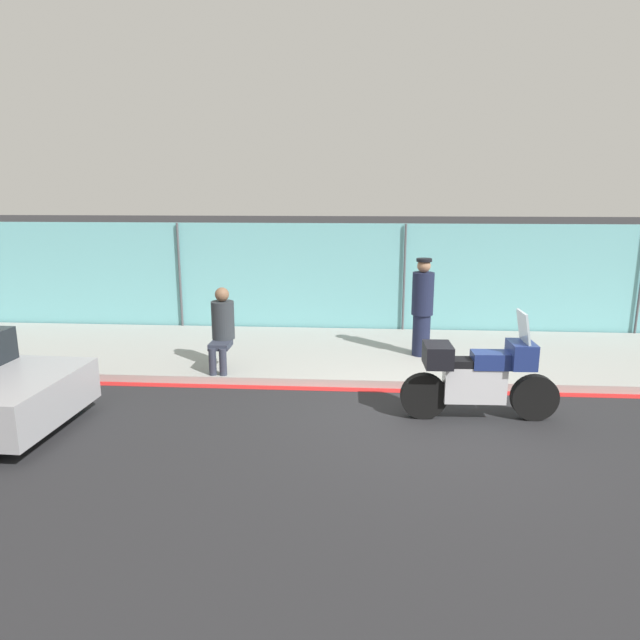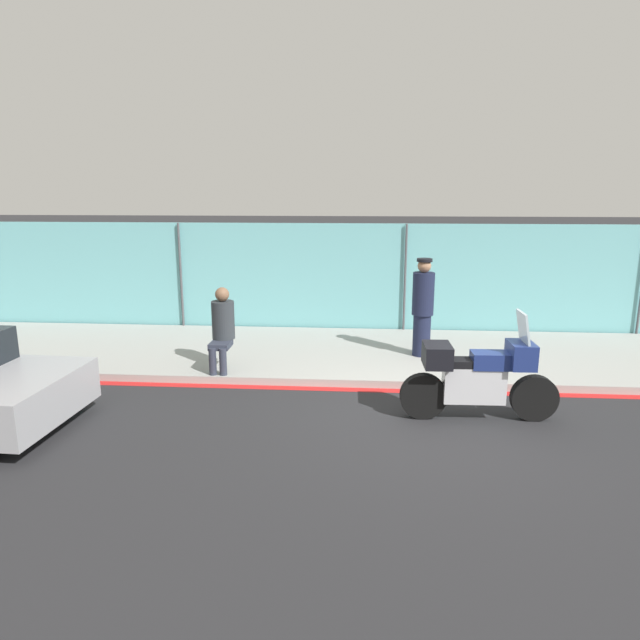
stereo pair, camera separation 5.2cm
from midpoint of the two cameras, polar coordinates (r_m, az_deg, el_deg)
ground_plane at (r=8.03m, az=10.69°, el=-9.82°), size 120.00×120.00×0.00m
sidewalk at (r=10.78m, az=9.05°, el=-3.44°), size 35.99×3.46×0.13m
curb_paint_stripe at (r=9.08m, az=9.93°, el=-7.04°), size 35.99×0.18×0.01m
storefront_fence at (r=12.31m, az=8.58°, el=3.98°), size 34.19×0.17×2.38m
motorcycle at (r=8.02m, az=15.71°, el=-5.43°), size 2.13×0.53×1.51m
officer_standing at (r=10.35m, az=10.38°, el=1.33°), size 0.39×0.39×1.76m
person_seated_on_curb at (r=9.61m, az=-9.60°, el=-0.41°), size 0.38×0.70×1.37m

